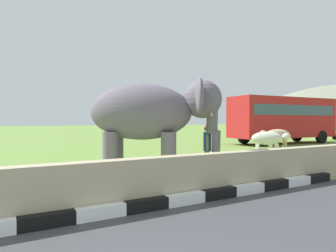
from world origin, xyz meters
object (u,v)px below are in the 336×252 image
object	(u,v)px
cow_mid	(277,135)
cow_near	(268,139)
elephant	(153,114)
person_handler	(207,147)
bus_red	(283,117)

from	to	relation	value
cow_mid	cow_near	bearing A→B (deg)	-145.31
elephant	cow_near	xyz separation A→B (m)	(7.42, 2.10, -1.10)
person_handler	cow_mid	distance (m)	11.05
cow_mid	person_handler	bearing A→B (deg)	-150.97
bus_red	cow_near	bearing A→B (deg)	-145.53
elephant	bus_red	size ratio (longest dim) A/B	0.44
elephant	cow_mid	xyz separation A→B (m)	(11.28, 4.78, -1.10)
cow_near	cow_mid	xyz separation A→B (m)	(3.86, 2.67, 0.00)
elephant	person_handler	xyz separation A→B (m)	(1.62, -0.59, -1.04)
cow_near	elephant	bearing A→B (deg)	-164.17
person_handler	bus_red	distance (m)	15.60
elephant	cow_near	distance (m)	7.79
elephant	person_handler	size ratio (longest dim) A/B	2.39
bus_red	cow_near	size ratio (longest dim) A/B	5.07
person_handler	elephant	bearing A→B (deg)	160.00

